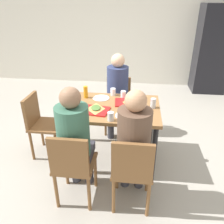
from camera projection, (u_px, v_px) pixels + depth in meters
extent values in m
cube|color=#9E998E|center=(112.00, 158.00, 3.15)|extent=(10.00, 10.00, 0.02)
cube|color=silver|center=(128.00, 26.00, 5.36)|extent=(10.00, 0.10, 2.80)
cube|color=olive|center=(112.00, 108.00, 2.81)|extent=(1.17, 0.85, 0.04)
cylinder|color=black|center=(65.00, 148.00, 2.71)|extent=(0.06, 0.06, 0.74)
cylinder|color=black|center=(154.00, 154.00, 2.60)|extent=(0.06, 0.06, 0.74)
cylinder|color=black|center=(80.00, 119.00, 3.36)|extent=(0.06, 0.06, 0.74)
cylinder|color=black|center=(151.00, 123.00, 3.25)|extent=(0.06, 0.06, 0.74)
cube|color=brown|center=(75.00, 163.00, 2.33)|extent=(0.40, 0.40, 0.03)
cube|color=brown|center=(68.00, 157.00, 2.08)|extent=(0.38, 0.04, 0.40)
cylinder|color=brown|center=(66.00, 169.00, 2.61)|extent=(0.04, 0.04, 0.44)
cylinder|color=brown|center=(95.00, 171.00, 2.57)|extent=(0.04, 0.04, 0.44)
cylinder|color=brown|center=(56.00, 191.00, 2.30)|extent=(0.04, 0.04, 0.44)
cylinder|color=brown|center=(89.00, 194.00, 2.27)|extent=(0.04, 0.04, 0.44)
cube|color=brown|center=(132.00, 168.00, 2.27)|extent=(0.40, 0.40, 0.03)
cube|color=brown|center=(132.00, 162.00, 2.01)|extent=(0.38, 0.04, 0.40)
cylinder|color=brown|center=(117.00, 173.00, 2.54)|extent=(0.04, 0.04, 0.44)
cylinder|color=brown|center=(147.00, 175.00, 2.51)|extent=(0.04, 0.04, 0.44)
cylinder|color=brown|center=(113.00, 196.00, 2.24)|extent=(0.04, 0.04, 0.44)
cylinder|color=brown|center=(148.00, 200.00, 2.20)|extent=(0.04, 0.04, 0.44)
cube|color=brown|center=(117.00, 106.00, 3.59)|extent=(0.40, 0.40, 0.03)
cube|color=brown|center=(119.00, 89.00, 3.65)|extent=(0.38, 0.04, 0.40)
cylinder|color=brown|center=(127.00, 124.00, 3.53)|extent=(0.04, 0.04, 0.44)
cylinder|color=brown|center=(106.00, 123.00, 3.56)|extent=(0.04, 0.04, 0.44)
cylinder|color=brown|center=(128.00, 115.00, 3.83)|extent=(0.04, 0.04, 0.44)
cylinder|color=brown|center=(108.00, 113.00, 3.86)|extent=(0.04, 0.04, 0.44)
cube|color=brown|center=(47.00, 125.00, 3.04)|extent=(0.40, 0.40, 0.03)
cube|color=brown|center=(31.00, 110.00, 2.96)|extent=(0.04, 0.38, 0.40)
cylinder|color=brown|center=(64.00, 134.00, 3.28)|extent=(0.04, 0.04, 0.44)
cylinder|color=brown|center=(56.00, 148.00, 2.98)|extent=(0.04, 0.04, 0.44)
cylinder|color=brown|center=(42.00, 132.00, 3.31)|extent=(0.04, 0.04, 0.44)
cylinder|color=brown|center=(32.00, 146.00, 3.01)|extent=(0.04, 0.04, 0.44)
cylinder|color=#383842|center=(75.00, 165.00, 2.64)|extent=(0.10, 0.10, 0.47)
cylinder|color=#383842|center=(89.00, 166.00, 2.63)|extent=(0.10, 0.10, 0.47)
cube|color=#383842|center=(78.00, 151.00, 2.42)|extent=(0.32, 0.28, 0.10)
cylinder|color=#386651|center=(73.00, 131.00, 2.18)|extent=(0.32, 0.32, 0.52)
sphere|color=#8C664C|center=(70.00, 98.00, 2.03)|extent=(0.20, 0.20, 0.20)
cylinder|color=#383842|center=(125.00, 169.00, 2.58)|extent=(0.10, 0.10, 0.47)
cylinder|color=#383842|center=(139.00, 170.00, 2.56)|extent=(0.10, 0.10, 0.47)
cube|color=#383842|center=(133.00, 155.00, 2.36)|extent=(0.32, 0.28, 0.10)
cylinder|color=brown|center=(134.00, 135.00, 2.12)|extent=(0.32, 0.32, 0.52)
sphere|color=tan|center=(136.00, 101.00, 1.96)|extent=(0.20, 0.20, 0.20)
cylinder|color=#383842|center=(121.00, 125.00, 3.48)|extent=(0.10, 0.10, 0.47)
cylinder|color=#383842|center=(111.00, 125.00, 3.49)|extent=(0.10, 0.10, 0.47)
cube|color=#383842|center=(117.00, 105.00, 3.45)|extent=(0.32, 0.28, 0.10)
cylinder|color=navy|center=(118.00, 84.00, 3.40)|extent=(0.32, 0.32, 0.52)
sphere|color=#DBAD89|center=(118.00, 61.00, 3.25)|extent=(0.20, 0.20, 0.20)
cube|color=red|center=(93.00, 110.00, 2.69)|extent=(0.39, 0.31, 0.02)
cube|color=red|center=(129.00, 102.00, 2.89)|extent=(0.38, 0.29, 0.02)
cylinder|color=white|center=(101.00, 98.00, 3.02)|extent=(0.22, 0.22, 0.01)
cylinder|color=white|center=(125.00, 116.00, 2.57)|extent=(0.22, 0.22, 0.01)
pyramid|color=tan|center=(96.00, 108.00, 2.70)|extent=(0.19, 0.26, 0.01)
ellipsoid|color=#4C7233|center=(96.00, 107.00, 2.70)|extent=(0.13, 0.18, 0.01)
pyramid|color=#C68C47|center=(131.00, 102.00, 2.86)|extent=(0.18, 0.24, 0.01)
ellipsoid|color=#B74723|center=(131.00, 102.00, 2.85)|extent=(0.13, 0.17, 0.01)
cylinder|color=white|center=(113.00, 92.00, 3.10)|extent=(0.07, 0.07, 0.10)
cylinder|color=white|center=(111.00, 116.00, 2.45)|extent=(0.07, 0.07, 0.10)
cylinder|color=white|center=(76.00, 99.00, 2.88)|extent=(0.07, 0.07, 0.10)
cylinder|color=white|center=(123.00, 95.00, 3.01)|extent=(0.07, 0.07, 0.10)
cylinder|color=#B7BCC6|center=(153.00, 103.00, 2.74)|extent=(0.07, 0.07, 0.12)
cylinder|color=orange|center=(86.00, 92.00, 3.01)|extent=(0.06, 0.06, 0.16)
sphere|color=silver|center=(72.00, 101.00, 2.81)|extent=(0.10, 0.10, 0.10)
cube|color=black|center=(212.00, 50.00, 5.05)|extent=(0.70, 0.60, 1.90)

